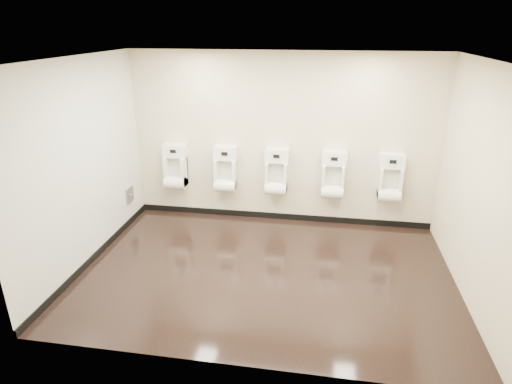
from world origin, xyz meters
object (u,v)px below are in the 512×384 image
urinal_2 (276,175)px  urinal_3 (333,178)px  urinal_1 (226,172)px  urinal_0 (175,170)px  urinal_4 (390,181)px  access_panel (130,195)px

urinal_2 → urinal_3: same height
urinal_1 → urinal_3: 1.78m
urinal_1 → urinal_3: size_ratio=1.00×
urinal_0 → urinal_3: bearing=0.0°
urinal_1 → urinal_4: 2.67m
urinal_3 → access_panel: bearing=-172.9°
access_panel → urinal_2: size_ratio=0.33×
urinal_1 → urinal_2: (0.86, 0.00, 0.00)m
access_panel → urinal_0: (0.68, 0.42, 0.34)m
urinal_0 → urinal_3: size_ratio=1.00×
urinal_0 → urinal_2: size_ratio=1.00×
urinal_3 → urinal_4: same height
access_panel → urinal_4: urinal_4 is taller
urinal_0 → urinal_2: 1.74m
access_panel → urinal_4: 4.27m
urinal_0 → urinal_3: 2.66m
urinal_0 → urinal_1: (0.88, 0.00, 0.00)m
access_panel → urinal_3: bearing=7.1°
urinal_2 → urinal_3: (0.92, 0.00, 0.00)m
urinal_0 → urinal_1: 0.88m
access_panel → urinal_3: 3.38m
access_panel → urinal_4: size_ratio=0.33×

